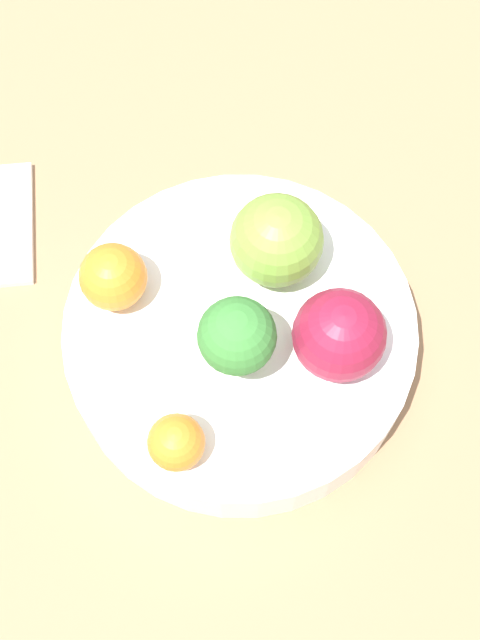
{
  "coord_description": "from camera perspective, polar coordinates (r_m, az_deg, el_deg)",
  "views": [
    {
      "loc": [
        -0.07,
        0.22,
        0.6
      ],
      "look_at": [
        0.0,
        0.0,
        0.07
      ],
      "focal_mm": 50.0,
      "sensor_mm": 36.0,
      "label": 1
    }
  ],
  "objects": [
    {
      "name": "table_surface",
      "position": [
        0.63,
        -0.0,
        -2.33
      ],
      "size": [
        1.2,
        1.2,
        0.02
      ],
      "color": "#936D4C",
      "rests_on": "ground_plane"
    },
    {
      "name": "apple_green",
      "position": [
        0.55,
        6.32,
        -1.12
      ],
      "size": [
        0.06,
        0.06,
        0.06
      ],
      "color": "maroon",
      "rests_on": "bowl"
    },
    {
      "name": "broccoli",
      "position": [
        0.54,
        -0.2,
        -1.14
      ],
      "size": [
        0.05,
        0.05,
        0.07
      ],
      "color": "#8CB76B",
      "rests_on": "bowl"
    },
    {
      "name": "ground_plane",
      "position": [
        0.64,
        -0.0,
        -2.65
      ],
      "size": [
        6.0,
        6.0,
        0.0
      ],
      "primitive_type": "plane",
      "color": "gray"
    },
    {
      "name": "orange_back",
      "position": [
        0.54,
        -4.11,
        -7.83
      ],
      "size": [
        0.04,
        0.04,
        0.04
      ],
      "color": "orange",
      "rests_on": "bowl"
    },
    {
      "name": "apple_red",
      "position": [
        0.58,
        2.36,
        5.11
      ],
      "size": [
        0.06,
        0.06,
        0.06
      ],
      "color": "olive",
      "rests_on": "bowl"
    },
    {
      "name": "bowl",
      "position": [
        0.6,
        -0.0,
        -1.22
      ],
      "size": [
        0.23,
        0.23,
        0.04
      ],
      "color": "white",
      "rests_on": "table_surface"
    },
    {
      "name": "orange_front",
      "position": [
        0.58,
        -8.09,
        2.82
      ],
      "size": [
        0.04,
        0.04,
        0.04
      ],
      "color": "orange",
      "rests_on": "bowl"
    }
  ]
}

